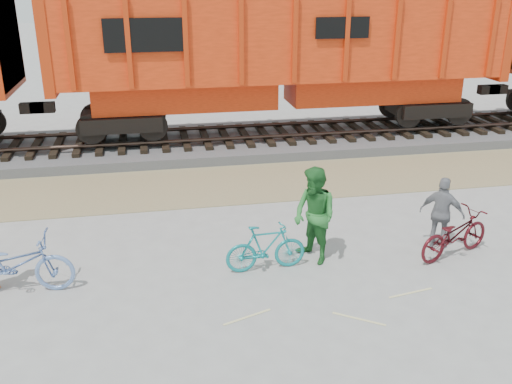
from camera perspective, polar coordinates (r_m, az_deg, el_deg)
The scene contains 10 objects.
ground at distance 10.53m, azimuth 3.79°, elevation -9.45°, with size 120.00×120.00×0.00m, color #9E9E99.
gravel_strip at distance 15.40m, azimuth -1.29°, elevation 0.89°, with size 120.00×3.00×0.02m, color #9C8D61.
ballast_bed at distance 18.64m, azimuth -3.10°, elevation 4.98°, with size 120.00×4.00×0.30m, color slate.
track at distance 18.55m, azimuth -3.12°, elevation 5.94°, with size 120.00×2.60×0.24m.
hopper_car_center at distance 18.39m, azimuth 2.61°, elevation 13.86°, with size 14.00×3.13×4.65m.
bicycle_blue at distance 10.97m, azimuth -23.04°, elevation -6.69°, with size 0.72×2.07×1.09m, color #6D8FCB.
bicycle_teal at distance 10.85m, azimuth 0.98°, elevation -5.59°, with size 0.44×1.55×0.93m, color teal.
bicycle_maroon at distance 12.03m, azimuth 19.24°, elevation -4.01°, with size 0.63×1.81×0.95m, color #450D13.
person_man at distance 11.05m, azimuth 5.88°, elevation -2.38°, with size 0.93×0.73×1.92m, color #266D2C.
person_woman at distance 12.18m, azimuth 18.10°, elevation -2.05°, with size 0.90×0.37×1.53m, color gray.
Camera 1 is at (-2.37, -8.74, 5.37)m, focal length 40.00 mm.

